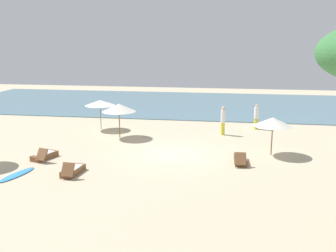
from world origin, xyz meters
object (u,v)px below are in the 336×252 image
lounger_1 (73,171)px  lounger_2 (44,156)px  lounger_0 (240,160)px  surfboard (17,175)px  umbrella_4 (100,103)px  person_0 (256,117)px  umbrella_1 (119,108)px  umbrella_0 (273,122)px  person_1 (223,120)px

lounger_1 → lounger_2: (-2.41, 2.02, -0.00)m
lounger_0 → surfboard: 10.83m
umbrella_4 → person_0: 10.89m
umbrella_1 → lounger_0: 8.82m
umbrella_0 → lounger_1: umbrella_0 is taller
umbrella_0 → umbrella_1: umbrella_1 is taller
umbrella_4 → person_0: size_ratio=1.19×
surfboard → person_1: bearing=45.7°
umbrella_1 → lounger_2: size_ratio=1.24×
person_1 → surfboard: (-9.22, -9.44, -0.94)m
lounger_2 → surfboard: bearing=-91.9°
umbrella_1 → lounger_0: size_ratio=1.29×
umbrella_0 → lounger_0: bearing=-133.5°
umbrella_4 → person_0: umbrella_4 is taller
umbrella_1 → surfboard: (-2.71, -7.71, -1.89)m
umbrella_0 → umbrella_4: size_ratio=1.00×
umbrella_4 → surfboard: 9.92m
umbrella_1 → person_1: (6.51, 1.74, -0.95)m
lounger_1 → umbrella_0: bearing=26.4°
umbrella_4 → lounger_1: umbrella_4 is taller
umbrella_0 → person_1: bearing=122.9°
umbrella_1 → person_1: umbrella_1 is taller
umbrella_1 → surfboard: umbrella_1 is taller
lounger_0 → lounger_1: lounger_1 is taller
lounger_2 → person_0: size_ratio=1.00×
umbrella_4 → lounger_2: umbrella_4 is taller
person_0 → person_1: size_ratio=0.93×
person_0 → lounger_2: bearing=-141.9°
person_1 → surfboard: 13.23m
lounger_2 → person_1: 11.45m
umbrella_0 → lounger_1: (-9.44, -4.69, -1.66)m
umbrella_1 → person_0: bearing=23.4°
person_0 → surfboard: (-11.48, -11.50, -0.85)m
umbrella_4 → surfboard: (-0.79, -9.71, -1.84)m
lounger_2 → person_1: person_1 is taller
umbrella_0 → lounger_2: umbrella_0 is taller
lounger_2 → person_1: (9.13, 6.87, 0.79)m
umbrella_1 → person_0: 9.61m
umbrella_0 → lounger_0: 2.96m
surfboard → umbrella_0: bearing=23.7°
umbrella_4 → surfboard: bearing=-94.6°
umbrella_0 → person_1: 5.07m
umbrella_1 → umbrella_0: bearing=-14.9°
lounger_1 → person_1: bearing=52.9°
lounger_0 → lounger_1: bearing=-159.4°
lounger_2 → person_1: bearing=36.9°
umbrella_0 → lounger_2: size_ratio=1.18×
person_1 → surfboard: bearing=-134.3°
lounger_2 → person_0: (11.39, 8.93, 0.71)m
umbrella_1 → lounger_2: (-2.63, -5.13, -1.75)m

